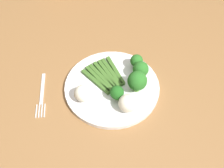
% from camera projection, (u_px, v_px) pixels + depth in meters
% --- Properties ---
extents(ground_plane, '(6.00, 6.00, 0.02)m').
position_uv_depth(ground_plane, '(121.00, 160.00, 1.42)').
color(ground_plane, tan).
extents(dining_table, '(1.30, 1.04, 0.76)m').
position_uv_depth(dining_table, '(126.00, 91.00, 0.89)').
color(dining_table, olive).
rests_on(dining_table, ground_plane).
extents(chair, '(0.46, 0.46, 0.87)m').
position_uv_depth(chair, '(82.00, 18.00, 1.41)').
color(chair, brown).
rests_on(chair, ground_plane).
extents(plate, '(0.29, 0.29, 0.01)m').
position_uv_depth(plate, '(112.00, 86.00, 0.77)').
color(plate, white).
rests_on(plate, dining_table).
extents(asparagus_bundle, '(0.13, 0.15, 0.01)m').
position_uv_depth(asparagus_bundle, '(105.00, 76.00, 0.78)').
color(asparagus_bundle, '#3D6626').
rests_on(asparagus_bundle, plate).
extents(broccoli_back_right, '(0.04, 0.04, 0.05)m').
position_uv_depth(broccoli_back_right, '(117.00, 93.00, 0.71)').
color(broccoli_back_right, '#4C7F2B').
rests_on(broccoli_back_right, plate).
extents(broccoli_outer_edge, '(0.06, 0.06, 0.07)m').
position_uv_depth(broccoli_outer_edge, '(137.00, 81.00, 0.73)').
color(broccoli_outer_edge, '#568E33').
rests_on(broccoli_outer_edge, plate).
extents(broccoli_right, '(0.05, 0.05, 0.06)m').
position_uv_depth(broccoli_right, '(141.00, 69.00, 0.76)').
color(broccoli_right, '#568E33').
rests_on(broccoli_right, plate).
extents(broccoli_front, '(0.04, 0.04, 0.05)m').
position_uv_depth(broccoli_front, '(137.00, 61.00, 0.79)').
color(broccoli_front, '#568E33').
rests_on(broccoli_front, plate).
extents(cauliflower_left, '(0.05, 0.05, 0.05)m').
position_uv_depth(cauliflower_left, '(128.00, 103.00, 0.69)').
color(cauliflower_left, white).
rests_on(cauliflower_left, plate).
extents(cauliflower_near_fork, '(0.05, 0.05, 0.05)m').
position_uv_depth(cauliflower_near_fork, '(83.00, 93.00, 0.72)').
color(cauliflower_near_fork, white).
rests_on(cauliflower_near_fork, plate).
extents(fork, '(0.03, 0.17, 0.00)m').
position_uv_depth(fork, '(42.00, 95.00, 0.76)').
color(fork, silver).
rests_on(fork, dining_table).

